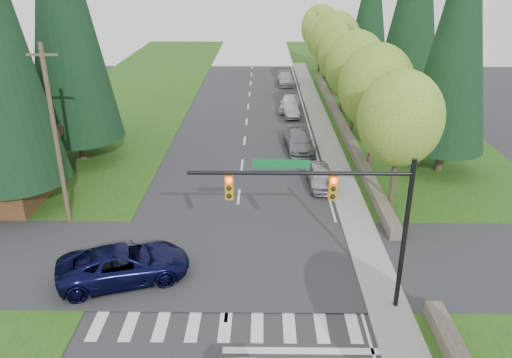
{
  "coord_description": "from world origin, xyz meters",
  "views": [
    {
      "loc": [
        1.46,
        -13.04,
        13.48
      ],
      "look_at": [
        1.14,
        11.84,
        2.8
      ],
      "focal_mm": 35.0,
      "sensor_mm": 36.0,
      "label": 1
    }
  ],
  "objects_px": {
    "parked_car_e": "(286,79)",
    "suv_navy": "(124,264)",
    "parked_car_d": "(289,103)",
    "parked_car_b": "(299,141)",
    "parked_car_a": "(321,176)",
    "parked_car_c": "(290,110)"
  },
  "relations": [
    {
      "from": "parked_car_b",
      "to": "suv_navy",
      "type": "bearing_deg",
      "value": -122.62
    },
    {
      "from": "parked_car_a",
      "to": "parked_car_d",
      "type": "distance_m",
      "value": 18.81
    },
    {
      "from": "parked_car_b",
      "to": "parked_car_d",
      "type": "height_order",
      "value": "parked_car_d"
    },
    {
      "from": "parked_car_a",
      "to": "parked_car_d",
      "type": "xyz_separation_m",
      "value": [
        -1.15,
        18.77,
        0.05
      ]
    },
    {
      "from": "parked_car_c",
      "to": "parked_car_e",
      "type": "height_order",
      "value": "parked_car_e"
    },
    {
      "from": "parked_car_b",
      "to": "parked_car_d",
      "type": "bearing_deg",
      "value": 85.57
    },
    {
      "from": "suv_navy",
      "to": "parked_car_b",
      "type": "distance_m",
      "value": 20.07
    },
    {
      "from": "parked_car_b",
      "to": "parked_car_d",
      "type": "distance_m",
      "value": 11.77
    },
    {
      "from": "parked_car_a",
      "to": "parked_car_d",
      "type": "bearing_deg",
      "value": 91.59
    },
    {
      "from": "parked_car_b",
      "to": "parked_car_e",
      "type": "xyz_separation_m",
      "value": [
        -0.01,
        23.7,
        -0.05
      ]
    },
    {
      "from": "parked_car_a",
      "to": "parked_car_b",
      "type": "distance_m",
      "value": 7.07
    },
    {
      "from": "parked_car_d",
      "to": "parked_car_e",
      "type": "relative_size",
      "value": 0.95
    },
    {
      "from": "parked_car_b",
      "to": "parked_car_a",
      "type": "bearing_deg",
      "value": -87.24
    },
    {
      "from": "parked_car_a",
      "to": "parked_car_b",
      "type": "xyz_separation_m",
      "value": [
        -0.98,
        7.0,
        0.02
      ]
    },
    {
      "from": "parked_car_d",
      "to": "parked_car_b",
      "type": "bearing_deg",
      "value": -82.07
    },
    {
      "from": "parked_car_e",
      "to": "suv_navy",
      "type": "bearing_deg",
      "value": -104.73
    },
    {
      "from": "parked_car_c",
      "to": "parked_car_e",
      "type": "bearing_deg",
      "value": 84.61
    },
    {
      "from": "parked_car_a",
      "to": "parked_car_b",
      "type": "relative_size",
      "value": 0.83
    },
    {
      "from": "parked_car_d",
      "to": "parked_car_e",
      "type": "distance_m",
      "value": 11.93
    },
    {
      "from": "parked_car_c",
      "to": "parked_car_d",
      "type": "relative_size",
      "value": 0.87
    },
    {
      "from": "parked_car_a",
      "to": "parked_car_b",
      "type": "bearing_deg",
      "value": 96.09
    },
    {
      "from": "suv_navy",
      "to": "parked_car_e",
      "type": "height_order",
      "value": "suv_navy"
    }
  ]
}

